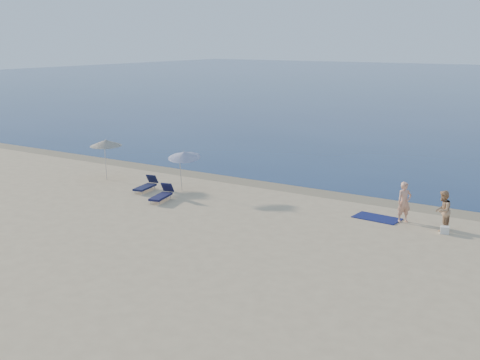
# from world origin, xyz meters

# --- Properties ---
(wet_sand_strip) EXTENTS (240.00, 1.60, 0.00)m
(wet_sand_strip) POSITION_xyz_m (0.00, 19.40, 0.00)
(wet_sand_strip) COLOR #847254
(wet_sand_strip) RESTS_ON ground
(person_left) EXTENTS (0.73, 0.75, 1.74)m
(person_left) POSITION_xyz_m (3.93, 16.78, 0.87)
(person_left) COLOR tan
(person_left) RESTS_ON ground
(person_right) EXTENTS (0.66, 0.83, 1.66)m
(person_right) POSITION_xyz_m (5.60, 16.52, 0.83)
(person_right) COLOR tan
(person_right) RESTS_ON ground
(beach_towel) EXTENTS (2.03, 1.23, 0.03)m
(beach_towel) POSITION_xyz_m (2.82, 16.69, 0.02)
(beach_towel) COLOR #0E1448
(beach_towel) RESTS_ON ground
(white_bag) EXTENTS (0.40, 0.37, 0.29)m
(white_bag) POSITION_xyz_m (5.82, 16.15, 0.15)
(white_bag) COLOR silver
(white_bag) RESTS_ON ground
(umbrella_near) EXTENTS (2.13, 2.14, 2.18)m
(umbrella_near) POSITION_xyz_m (-7.23, 16.10, 1.85)
(umbrella_near) COLOR silver
(umbrella_near) RESTS_ON ground
(umbrella_far) EXTENTS (2.27, 2.28, 2.30)m
(umbrella_far) POSITION_xyz_m (-12.39, 15.78, 2.03)
(umbrella_far) COLOR silver
(umbrella_far) RESTS_ON ground
(lounger_left) EXTENTS (0.83, 1.74, 0.74)m
(lounger_left) POSITION_xyz_m (-8.83, 14.95, 0.27)
(lounger_left) COLOR #15193A
(lounger_left) RESTS_ON ground
(lounger_right) EXTENTS (0.94, 1.78, 0.75)m
(lounger_right) POSITION_xyz_m (-6.94, 13.93, 0.27)
(lounger_right) COLOR #16173E
(lounger_right) RESTS_ON ground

